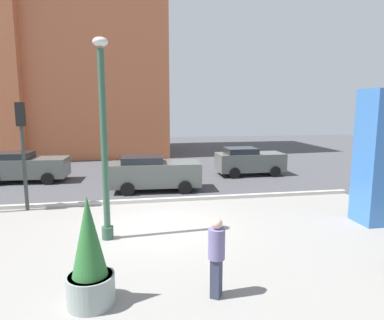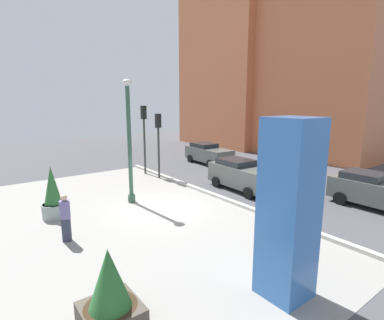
# 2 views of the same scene
# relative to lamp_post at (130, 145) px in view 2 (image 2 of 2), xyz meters

# --- Properties ---
(ground_plane) EXTENTS (60.00, 60.00, 0.00)m
(ground_plane) POSITION_rel_lamp_post_xyz_m (1.70, 4.80, -2.95)
(ground_plane) COLOR #47474C
(plaza_pavement) EXTENTS (18.00, 10.00, 0.02)m
(plaza_pavement) POSITION_rel_lamp_post_xyz_m (1.70, -1.20, -2.95)
(plaza_pavement) COLOR gray
(plaza_pavement) RESTS_ON ground_plane
(curb_strip) EXTENTS (18.00, 0.24, 0.16)m
(curb_strip) POSITION_rel_lamp_post_xyz_m (1.70, 3.92, -2.87)
(curb_strip) COLOR #B7B2A8
(curb_strip) RESTS_ON ground_plane
(lamp_post) EXTENTS (0.44, 0.44, 6.05)m
(lamp_post) POSITION_rel_lamp_post_xyz_m (0.00, 0.00, 0.00)
(lamp_post) COLOR #335642
(lamp_post) RESTS_ON ground_plane
(art_pillar_blue) EXTENTS (1.17, 1.17, 4.67)m
(art_pillar_blue) POSITION_rel_lamp_post_xyz_m (9.18, -0.05, -0.61)
(art_pillar_blue) COLOR #3870BC
(art_pillar_blue) RESTS_ON ground_plane
(potted_plant_by_pillar) EXTENTS (1.27, 1.27, 1.90)m
(potted_plant_by_pillar) POSITION_rel_lamp_post_xyz_m (7.55, -4.17, -2.12)
(potted_plant_by_pillar) COLOR #4C4238
(potted_plant_by_pillar) RESTS_ON ground_plane
(potted_plant_mid_plaza) EXTENTS (0.99, 0.99, 2.33)m
(potted_plant_mid_plaza) POSITION_rel_lamp_post_xyz_m (-0.11, -3.64, -1.95)
(potted_plant_mid_plaza) COLOR gray
(potted_plant_mid_plaza) RESTS_ON ground_plane
(traffic_light_far_side) EXTENTS (0.28, 0.42, 4.72)m
(traffic_light_far_side) POSITION_rel_lamp_post_xyz_m (-4.98, 3.47, 0.24)
(traffic_light_far_side) COLOR #333833
(traffic_light_far_side) RESTS_ON ground_plane
(traffic_light_corner) EXTENTS (0.28, 0.42, 4.24)m
(traffic_light_corner) POSITION_rel_lamp_post_xyz_m (-3.33, 3.62, -0.06)
(traffic_light_corner) COLOR #333833
(traffic_light_corner) RESTS_ON ground_plane
(car_curb_west) EXTENTS (4.41, 2.17, 1.63)m
(car_curb_west) POSITION_rel_lamp_post_xyz_m (-4.95, 9.22, -2.11)
(car_curb_west) COLOR #565B56
(car_curb_west) RESTS_ON ground_plane
(car_curb_east) EXTENTS (4.38, 2.14, 1.71)m
(car_curb_east) POSITION_rel_lamp_post_xyz_m (1.87, 6.05, -2.06)
(car_curb_east) COLOR #565B56
(car_curb_east) RESTS_ON ground_plane
(car_passing_lane) EXTENTS (3.97, 1.98, 1.64)m
(car_passing_lane) POSITION_rel_lamp_post_xyz_m (7.70, 8.94, -2.10)
(car_passing_lane) COLOR #565B56
(car_passing_lane) RESTS_ON ground_plane
(pedestrian_crossing) EXTENTS (0.49, 0.49, 1.78)m
(pedestrian_crossing) POSITION_rel_lamp_post_xyz_m (2.53, -3.80, -1.95)
(pedestrian_crossing) COLOR #33384C
(pedestrian_crossing) RESTS_ON ground_plane
(highrise_across_street) EXTENTS (11.75, 9.84, 24.80)m
(highrise_across_street) POSITION_rel_lamp_post_xyz_m (-2.10, 21.22, 9.45)
(highrise_across_street) COLOR #C66B42
(highrise_across_street) RESTS_ON ground_plane
(office_block_flanking) EXTENTS (11.19, 9.99, 31.60)m
(office_block_flanking) POSITION_rel_lamp_post_xyz_m (-12.34, 20.38, 12.86)
(office_block_flanking) COLOR #C66B42
(office_block_flanking) RESTS_ON ground_plane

